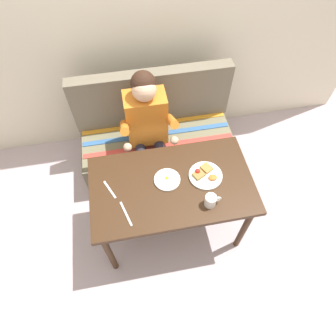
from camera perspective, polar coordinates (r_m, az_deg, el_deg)
name	(u,v)px	position (r m, az deg, el deg)	size (l,w,h in m)	color
ground_plane	(171,224)	(2.81, 0.57, -10.83)	(8.00, 8.00, 0.00)	#B6A3A7
back_wall	(143,16)	(2.70, -4.92, 27.24)	(4.40, 0.10, 2.60)	beige
table	(172,190)	(2.23, 0.71, -4.17)	(1.20, 0.70, 0.73)	#372111
couch	(157,140)	(2.93, -2.22, 5.46)	(1.44, 0.56, 1.00)	#6A614F
person	(148,126)	(2.50, -3.96, 8.16)	(0.45, 0.61, 1.21)	orange
plate_breakfast	(205,175)	(2.21, 7.15, -1.30)	(0.25, 0.25, 0.05)	white
plate_eggs	(167,179)	(2.17, -0.17, -2.23)	(0.19, 0.19, 0.04)	white
coffee_mug	(211,200)	(2.06, 8.26, -6.21)	(0.12, 0.08, 0.10)	white
fork	(110,190)	(2.17, -11.17, -4.10)	(0.01, 0.17, 0.01)	silver
knife	(126,214)	(2.06, -8.11, -8.72)	(0.01, 0.20, 0.01)	silver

